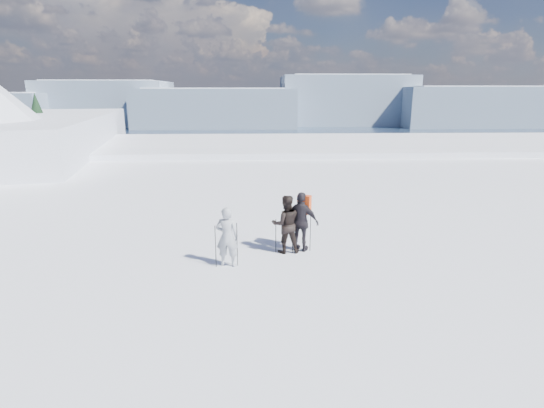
{
  "coord_description": "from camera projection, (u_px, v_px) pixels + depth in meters",
  "views": [
    {
      "loc": [
        -2.51,
        -10.04,
        5.03
      ],
      "look_at": [
        -1.93,
        3.0,
        1.58
      ],
      "focal_mm": 28.0,
      "sensor_mm": 36.0,
      "label": 1
    }
  ],
  "objects": [
    {
      "name": "skier_grey",
      "position": [
        227.0,
        237.0,
        12.47
      ],
      "size": [
        0.71,
        0.51,
        1.81
      ],
      "primitive_type": "imported",
      "rotation": [
        0.0,
        0.0,
        3.02
      ],
      "color": "#979CA5",
      "rests_on": "ground"
    },
    {
      "name": "ski_poles",
      "position": [
        271.0,
        238.0,
        13.23
      ],
      "size": [
        2.98,
        1.22,
        1.35
      ],
      "color": "black",
      "rests_on": "ground"
    },
    {
      "name": "skier_pack",
      "position": [
        301.0,
        222.0,
        13.66
      ],
      "size": [
        1.24,
        0.93,
        1.96
      ],
      "primitive_type": "imported",
      "rotation": [
        0.0,
        0.0,
        2.69
      ],
      "color": "black",
      "rests_on": "ground"
    },
    {
      "name": "backpack",
      "position": [
        305.0,
        182.0,
        13.56
      ],
      "size": [
        0.48,
        0.39,
        0.6
      ],
      "primitive_type": "cube",
      "rotation": [
        0.0,
        0.0,
        2.69
      ],
      "color": "#DF4315",
      "rests_on": "skier_pack"
    },
    {
      "name": "skis_loose",
      "position": [
        286.0,
        229.0,
        16.0
      ],
      "size": [
        0.62,
        1.7,
        0.03
      ],
      "color": "black",
      "rests_on": "ground"
    },
    {
      "name": "lake_basin",
      "position": [
        280.0,
        213.0,
        41.72
      ],
      "size": [
        820.0,
        820.0,
        71.62
      ],
      "color": "white",
      "rests_on": "ground"
    },
    {
      "name": "skier_dark",
      "position": [
        286.0,
        224.0,
        13.54
      ],
      "size": [
        0.97,
        0.79,
        1.89
      ],
      "primitive_type": "imported",
      "rotation": [
        0.0,
        0.0,
        3.22
      ],
      "color": "black",
      "rests_on": "ground"
    },
    {
      "name": "far_mountain_range",
      "position": [
        283.0,
        104.0,
        453.39
      ],
      "size": [
        770.0,
        110.0,
        53.0
      ],
      "color": "slate",
      "rests_on": "ground"
    }
  ]
}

